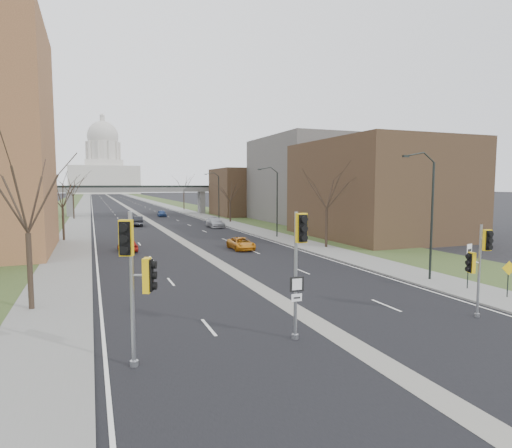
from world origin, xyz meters
TOP-DOWN VIEW (x-y plane):
  - ground at (0.00, 0.00)m, footprint 700.00×700.00m
  - road_surface at (0.00, 150.00)m, footprint 20.00×600.00m
  - median_strip at (0.00, 150.00)m, footprint 1.20×600.00m
  - sidewalk_right at (12.00, 150.00)m, footprint 4.00×600.00m
  - sidewalk_left at (-12.00, 150.00)m, footprint 4.00×600.00m
  - grass_verge_right at (18.00, 150.00)m, footprint 8.00×600.00m
  - grass_verge_left at (-18.00, 150.00)m, footprint 8.00×600.00m
  - commercial_block_near at (24.00, 28.00)m, footprint 16.00×20.00m
  - commercial_block_mid at (28.00, 52.00)m, footprint 18.00×22.00m
  - commercial_block_far at (22.00, 70.00)m, footprint 14.00×14.00m
  - pedestrian_bridge at (0.00, 80.00)m, footprint 34.00×3.00m
  - capitol at (0.00, 320.00)m, footprint 48.00×42.00m
  - streetlight_near at (10.99, 6.00)m, footprint 2.61×0.20m
  - streetlight_mid at (10.99, 32.00)m, footprint 2.61×0.20m
  - streetlight_far at (10.99, 58.00)m, footprint 2.61×0.20m
  - tree_left_a at (-13.00, 8.00)m, footprint 7.20×7.20m
  - tree_left_b at (-13.00, 38.00)m, footprint 6.75×6.75m
  - tree_left_c at (-13.00, 72.00)m, footprint 7.65×7.65m
  - tree_right_a at (13.00, 22.00)m, footprint 7.20×7.20m
  - tree_right_b at (13.00, 55.00)m, footprint 6.30×6.30m
  - tree_right_c at (13.00, 95.00)m, footprint 7.65×7.65m
  - signal_pole_left at (-8.51, -1.38)m, footprint 1.28×0.95m
  - signal_pole_median at (-1.91, -1.04)m, footprint 0.63×0.89m
  - signal_pole_right at (7.80, -1.40)m, footprint 0.79×0.95m
  - speed_limit_sign at (12.00, 3.02)m, footprint 0.59×0.22m
  - warning_sign at (12.46, 0.62)m, footprint 0.79×0.30m
  - car_left_near at (-6.61, 27.19)m, footprint 1.95×3.90m
  - car_left_far at (-2.99, 53.94)m, footprint 2.09×4.89m
  - car_right_near at (4.33, 24.21)m, footprint 2.10×4.45m
  - car_right_mid at (8.01, 47.30)m, footprint 2.21×5.26m
  - car_right_far at (3.83, 73.03)m, footprint 1.73×4.02m

SIDE VIEW (x-z plane):
  - ground at x=0.00m, z-range 0.00..0.00m
  - median_strip at x=0.00m, z-range -0.01..0.01m
  - road_surface at x=0.00m, z-range 0.00..0.01m
  - grass_verge_right at x=18.00m, z-range 0.00..0.10m
  - grass_verge_left at x=-18.00m, z-range 0.00..0.10m
  - sidewalk_right at x=12.00m, z-range 0.00..0.12m
  - sidewalk_left at x=-12.00m, z-range 0.00..0.12m
  - car_right_near at x=4.33m, z-range 0.00..1.23m
  - car_left_near at x=-6.61m, z-range 0.00..1.28m
  - car_right_far at x=3.83m, z-range 0.00..1.35m
  - car_right_mid at x=8.01m, z-range 0.00..1.52m
  - car_left_far at x=-2.99m, z-range 0.00..1.57m
  - warning_sign at x=12.46m, z-range 0.43..2.56m
  - speed_limit_sign at x=12.00m, z-range 0.65..3.47m
  - signal_pole_right at x=7.80m, z-range 0.72..5.39m
  - signal_pole_left at x=-8.51m, z-range 0.88..6.55m
  - signal_pole_median at x=-1.91m, z-range 1.08..6.57m
  - pedestrian_bridge at x=0.00m, z-range 1.62..8.07m
  - commercial_block_far at x=22.00m, z-range 0.00..10.00m
  - tree_right_b at x=13.00m, z-range 1.71..9.93m
  - commercial_block_near at x=24.00m, z-range 0.00..12.00m
  - tree_left_b at x=-13.00m, z-range 1.82..10.63m
  - tree_left_a at x=-13.00m, z-range 1.94..11.34m
  - tree_right_a at x=13.00m, z-range 1.94..11.34m
  - streetlight_near at x=10.99m, z-range 2.60..11.30m
  - streetlight_mid at x=10.99m, z-range 2.60..11.30m
  - streetlight_far at x=10.99m, z-range 2.60..11.30m
  - tree_left_c at x=-13.00m, z-range 2.05..12.04m
  - tree_right_c at x=13.00m, z-range 2.05..12.04m
  - commercial_block_mid at x=28.00m, z-range 0.00..15.00m
  - capitol at x=0.00m, z-range -9.28..46.47m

